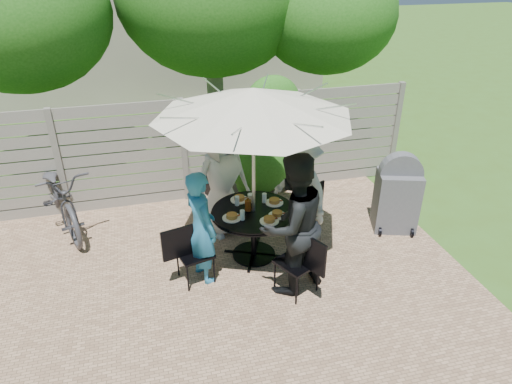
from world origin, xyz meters
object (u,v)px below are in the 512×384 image
object	(u,v)px
chair_right	(305,221)
bbq_grill	(397,196)
person_front	(292,225)
patio_table	(254,225)
chair_front	(297,274)
chair_back	(219,213)
syrup_jug	(248,205)
chair_left	(195,264)
plate_left	(232,217)
glass_right	(264,198)
glass_left	(242,215)
coffee_cup	(251,198)
person_back	(222,180)
person_left	(201,228)
plate_back	(239,199)
plate_extra	(277,214)
glass_back	(237,201)
bicycle	(60,196)
plate_right	(274,202)
person_right	(300,190)
plate_front	(269,220)
umbrella	(253,102)

from	to	relation	value
chair_right	bbq_grill	distance (m)	1.49
person_front	patio_table	bearing A→B (deg)	-90.00
chair_front	chair_back	bearing A→B (deg)	-6.16
chair_front	syrup_jug	bearing A→B (deg)	-2.74
chair_left	plate_left	distance (m)	0.80
glass_right	syrup_jug	xyz separation A→B (m)	(-0.28, -0.16, 0.01)
glass_right	glass_left	bearing A→B (deg)	-137.22
glass_left	coffee_cup	xyz separation A→B (m)	(0.22, 0.43, -0.01)
plate_left	bbq_grill	bearing A→B (deg)	6.17
person_back	person_left	bearing A→B (deg)	-135.00
chair_left	plate_back	distance (m)	1.15
plate_extra	glass_back	distance (m)	0.63
person_front	glass_right	size ratio (longest dim) A/B	13.68
person_left	syrup_jug	world-z (taller)	person_left
plate_back	plate_left	world-z (taller)	same
bicycle	person_back	bearing A→B (deg)	-37.27
chair_left	glass_left	size ratio (longest dim) A/B	6.38
person_left	plate_right	world-z (taller)	person_left
plate_right	glass_left	size ratio (longest dim) A/B	1.86
glass_left	syrup_jug	bearing A→B (deg)	58.59
person_left	chair_right	xyz separation A→B (m)	(1.68, 0.64, -0.55)
chair_left	person_front	size ratio (longest dim) A/B	0.47
bbq_grill	plate_back	bearing A→B (deg)	-165.92
plate_back	patio_table	bearing A→B (deg)	-69.22
person_front	plate_extra	world-z (taller)	person_front
plate_extra	syrup_jug	distance (m)	0.43
glass_back	glass_right	xyz separation A→B (m)	(0.40, -0.02, 0.00)
person_right	glass_right	xyz separation A→B (m)	(-0.57, -0.10, 0.00)
chair_front	patio_table	bearing A→B (deg)	-6.11
person_left	syrup_jug	size ratio (longest dim) A/B	9.96
plate_back	syrup_jug	bearing A→B (deg)	-80.17
chair_back	glass_back	xyz separation A→B (m)	(0.15, -0.70, 0.58)
chair_back	chair_front	distance (m)	1.93
chair_left	glass_right	xyz separation A→B (m)	(1.11, 0.53, 0.57)
person_left	bbq_grill	world-z (taller)	person_left
chair_back	patio_table	bearing A→B (deg)	-0.07
chair_left	syrup_jug	size ratio (longest dim) A/B	5.58
chair_back	plate_back	bearing A→B (deg)	-0.07
glass_right	bicycle	xyz separation A→B (m)	(-2.94, 1.37, -0.29)
chair_left	chair_right	bearing A→B (deg)	6.67
chair_left	plate_left	bearing A→B (deg)	6.52
chair_right	bicycle	bearing A→B (deg)	-43.88
chair_left	bbq_grill	size ratio (longest dim) A/B	0.68
plate_front	plate_back	bearing A→B (deg)	110.78
plate_extra	coffee_cup	world-z (taller)	coffee_cup
umbrella	glass_right	distance (m)	1.50
plate_back	glass_back	world-z (taller)	glass_back
bicycle	bbq_grill	world-z (taller)	bbq_grill
plate_right	plate_extra	bearing A→B (deg)	-100.18
chair_left	plate_right	xyz separation A→B (m)	(1.24, 0.47, 0.52)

